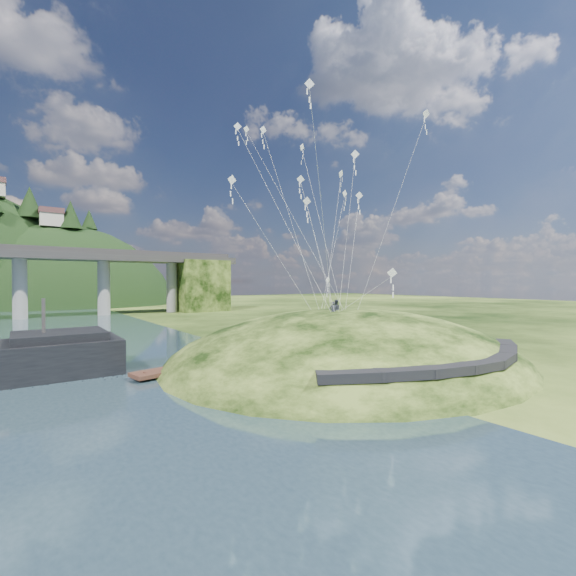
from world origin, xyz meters
TOP-DOWN VIEW (x-y plane):
  - ground at (0.00, 0.00)m, footprint 320.00×320.00m
  - grass_hill at (8.00, 2.00)m, footprint 36.00×32.00m
  - footpath at (7.46, -9.74)m, footprint 22.29×5.84m
  - wooden_dock at (-4.23, 7.19)m, footprint 12.80×4.32m
  - kite_flyers at (6.59, 2.09)m, footprint 2.05×1.66m
  - kite_swarm at (7.06, 4.57)m, footprint 18.96×15.29m

SIDE VIEW (x-z plane):
  - grass_hill at x=8.00m, z-range -8.00..5.00m
  - ground at x=0.00m, z-range 0.00..0.00m
  - wooden_dock at x=-4.23m, z-range -0.05..0.85m
  - footpath at x=7.46m, z-range 1.67..2.50m
  - kite_flyers at x=6.59m, z-range 4.93..6.88m
  - kite_swarm at x=7.06m, z-range 8.38..26.19m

